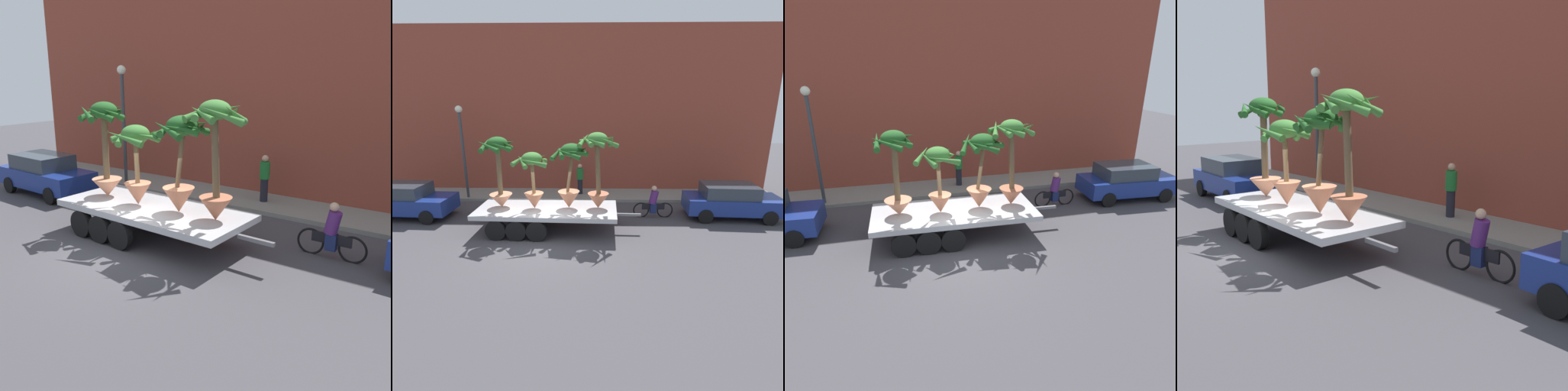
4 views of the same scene
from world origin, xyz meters
The scene contains 12 objects.
ground_plane centered at (0.00, 0.00, 0.00)m, with size 60.00×60.00×0.00m, color #423F44.
sidewalk centered at (0.00, 6.10, 0.07)m, with size 24.00×2.20×0.15m, color gray.
building_facade centered at (0.00, 7.80, 4.55)m, with size 24.00×1.20×9.11m, color brown.
flatbed_trailer centered at (-0.27, 1.24, 0.76)m, with size 6.74×2.61×0.98m.
potted_palm_rear centered at (-1.91, 1.30, 2.51)m, with size 1.48×1.54×2.88m.
potted_palm_middle centered at (2.06, 1.25, 2.69)m, with size 1.65×1.66×3.07m.
potted_palm_front centered at (-0.54, 1.15, 2.27)m, with size 1.52×1.55×2.31m.
potted_palm_extra centered at (0.95, 1.26, 2.43)m, with size 1.61×1.53×2.64m.
cyclist centered at (4.65, 2.82, 0.67)m, with size 1.84×0.34×1.54m.
trailing_car centered at (-6.77, 2.61, 0.83)m, with size 4.23×2.00×1.58m.
pedestrian_near_gate centered at (1.12, 6.10, 1.04)m, with size 0.36×0.36×1.71m.
street_lamp centered at (-4.97, 5.30, 3.23)m, with size 0.36×0.36×4.83m.
Camera 4 is at (10.78, -5.69, 3.83)m, focal length 44.88 mm.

